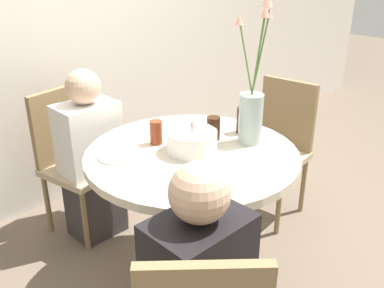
# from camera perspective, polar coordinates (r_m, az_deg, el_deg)

# --- Properties ---
(ground_plane) EXTENTS (16.00, 16.00, 0.00)m
(ground_plane) POSITION_cam_1_polar(r_m,az_deg,el_deg) (2.50, -0.00, -17.03)
(ground_plane) COLOR #6B5B4C
(wall_back) EXTENTS (8.00, 0.05, 2.60)m
(wall_back) POSITION_cam_1_polar(r_m,az_deg,el_deg) (2.96, -18.13, 16.33)
(wall_back) COLOR silver
(wall_back) RESTS_ON ground_plane
(dining_table) EXTENTS (1.04, 1.04, 0.76)m
(dining_table) POSITION_cam_1_polar(r_m,az_deg,el_deg) (2.14, -0.00, -4.62)
(dining_table) COLOR beige
(dining_table) RESTS_ON ground_plane
(chair_far_back) EXTENTS (0.47, 0.47, 0.90)m
(chair_far_back) POSITION_cam_1_polar(r_m,az_deg,el_deg) (2.74, -15.61, -1.27)
(chair_far_back) COLOR tan
(chair_far_back) RESTS_ON ground_plane
(chair_left_flank) EXTENTS (0.45, 0.45, 0.90)m
(chair_left_flank) POSITION_cam_1_polar(r_m,az_deg,el_deg) (2.87, 11.40, 0.30)
(chair_left_flank) COLOR tan
(chair_left_flank) RESTS_ON ground_plane
(birthday_cake) EXTENTS (0.24, 0.24, 0.15)m
(birthday_cake) POSITION_cam_1_polar(r_m,az_deg,el_deg) (2.05, -0.02, 0.35)
(birthday_cake) COLOR white
(birthday_cake) RESTS_ON dining_table
(flower_vase) EXTENTS (0.16, 0.21, 0.71)m
(flower_vase) POSITION_cam_1_polar(r_m,az_deg,el_deg) (2.14, 7.95, 4.78)
(flower_vase) COLOR #9EB2AD
(flower_vase) RESTS_ON dining_table
(side_plate) EXTENTS (0.20, 0.20, 0.01)m
(side_plate) POSITION_cam_1_polar(r_m,az_deg,el_deg) (2.05, -9.78, -1.53)
(side_plate) COLOR white
(side_plate) RESTS_ON dining_table
(drink_glass_0) EXTENTS (0.06, 0.06, 0.12)m
(drink_glass_0) POSITION_cam_1_polar(r_m,az_deg,el_deg) (2.15, -4.81, 1.55)
(drink_glass_0) COLOR maroon
(drink_glass_0) RESTS_ON dining_table
(drink_glass_1) EXTENTS (0.07, 0.07, 0.14)m
(drink_glass_1) POSITION_cam_1_polar(r_m,az_deg,el_deg) (2.29, 6.79, 3.16)
(drink_glass_1) COLOR #33190C
(drink_glass_1) RESTS_ON dining_table
(drink_glass_2) EXTENTS (0.07, 0.07, 0.12)m
(drink_glass_2) POSITION_cam_1_polar(r_m,az_deg,el_deg) (2.20, 2.86, 2.12)
(drink_glass_2) COLOR #33190C
(drink_glass_2) RESTS_ON dining_table
(person_guest) EXTENTS (0.34, 0.24, 1.06)m
(person_guest) POSITION_cam_1_polar(r_m,az_deg,el_deg) (2.64, -13.32, -2.30)
(person_guest) COLOR #383333
(person_guest) RESTS_ON ground_plane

